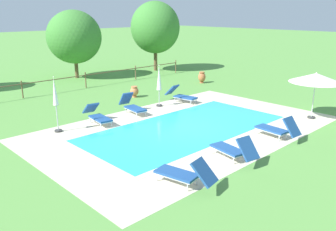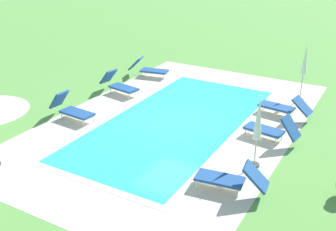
{
  "view_description": "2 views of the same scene",
  "coord_description": "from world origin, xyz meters",
  "px_view_note": "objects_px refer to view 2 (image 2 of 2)",
  "views": [
    {
      "loc": [
        -10.89,
        -10.16,
        5.01
      ],
      "look_at": [
        -0.64,
        0.5,
        0.6
      ],
      "focal_mm": 37.71,
      "sensor_mm": 36.0,
      "label": 1
    },
    {
      "loc": [
        12.19,
        6.63,
        6.36
      ],
      "look_at": [
        1.75,
        0.67,
        1.06
      ],
      "focal_mm": 44.23,
      "sensor_mm": 36.0,
      "label": 2
    }
  ],
  "objects_px": {
    "sun_lounger_south_near_corner": "(271,129)",
    "sun_lounger_south_mid": "(119,85)",
    "sun_lounger_north_mid": "(72,109)",
    "patio_umbrella_closed_row_west": "(304,65)",
    "sun_lounger_north_near_steps": "(284,107)",
    "patio_umbrella_closed_row_mid_west": "(258,123)",
    "sun_lounger_north_end": "(149,69)",
    "sun_lounger_north_far": "(230,179)"
  },
  "relations": [
    {
      "from": "sun_lounger_north_near_steps",
      "to": "patio_umbrella_closed_row_mid_west",
      "type": "distance_m",
      "value": 4.24
    },
    {
      "from": "sun_lounger_south_near_corner",
      "to": "sun_lounger_south_mid",
      "type": "relative_size",
      "value": 0.98
    },
    {
      "from": "sun_lounger_north_mid",
      "to": "patio_umbrella_closed_row_mid_west",
      "type": "height_order",
      "value": "patio_umbrella_closed_row_mid_west"
    },
    {
      "from": "sun_lounger_north_mid",
      "to": "patio_umbrella_closed_row_west",
      "type": "distance_m",
      "value": 9.28
    },
    {
      "from": "sun_lounger_north_far",
      "to": "sun_lounger_south_near_corner",
      "type": "distance_m",
      "value": 3.49
    },
    {
      "from": "sun_lounger_south_near_corner",
      "to": "sun_lounger_north_near_steps",
      "type": "bearing_deg",
      "value": -175.05
    },
    {
      "from": "sun_lounger_north_end",
      "to": "sun_lounger_south_near_corner",
      "type": "bearing_deg",
      "value": 62.6
    },
    {
      "from": "sun_lounger_north_end",
      "to": "patio_umbrella_closed_row_mid_west",
      "type": "relative_size",
      "value": 0.88
    },
    {
      "from": "sun_lounger_north_near_steps",
      "to": "sun_lounger_north_far",
      "type": "xyz_separation_m",
      "value": [
        5.68,
        0.12,
        0.01
      ]
    },
    {
      "from": "sun_lounger_south_mid",
      "to": "patio_umbrella_closed_row_west",
      "type": "height_order",
      "value": "patio_umbrella_closed_row_west"
    },
    {
      "from": "sun_lounger_north_far",
      "to": "sun_lounger_south_mid",
      "type": "bearing_deg",
      "value": -123.45
    },
    {
      "from": "patio_umbrella_closed_row_west",
      "to": "patio_umbrella_closed_row_mid_west",
      "type": "xyz_separation_m",
      "value": [
        5.98,
        0.1,
        -0.12
      ]
    },
    {
      "from": "sun_lounger_north_near_steps",
      "to": "sun_lounger_south_mid",
      "type": "height_order",
      "value": "sun_lounger_south_mid"
    },
    {
      "from": "sun_lounger_north_end",
      "to": "sun_lounger_north_far",
      "type": "bearing_deg",
      "value": 44.51
    },
    {
      "from": "sun_lounger_north_end",
      "to": "patio_umbrella_closed_row_mid_west",
      "type": "bearing_deg",
      "value": 52.17
    },
    {
      "from": "sun_lounger_south_near_corner",
      "to": "patio_umbrella_closed_row_mid_west",
      "type": "height_order",
      "value": "patio_umbrella_closed_row_mid_west"
    },
    {
      "from": "sun_lounger_north_far",
      "to": "patio_umbrella_closed_row_west",
      "type": "xyz_separation_m",
      "value": [
        -7.56,
        0.06,
        1.16
      ]
    },
    {
      "from": "sun_lounger_south_mid",
      "to": "patio_umbrella_closed_row_mid_west",
      "type": "bearing_deg",
      "value": 67.04
    },
    {
      "from": "sun_lounger_north_far",
      "to": "patio_umbrella_closed_row_west",
      "type": "distance_m",
      "value": 7.65
    },
    {
      "from": "sun_lounger_north_near_steps",
      "to": "sun_lounger_north_mid",
      "type": "bearing_deg",
      "value": -58.22
    },
    {
      "from": "sun_lounger_north_near_steps",
      "to": "sun_lounger_north_end",
      "type": "bearing_deg",
      "value": -102.18
    },
    {
      "from": "sun_lounger_north_far",
      "to": "sun_lounger_south_mid",
      "type": "relative_size",
      "value": 1.02
    },
    {
      "from": "sun_lounger_south_near_corner",
      "to": "sun_lounger_north_end",
      "type": "bearing_deg",
      "value": -117.4
    },
    {
      "from": "sun_lounger_south_near_corner",
      "to": "sun_lounger_south_mid",
      "type": "xyz_separation_m",
      "value": [
        -1.1,
        -7.01,
        -0.0
      ]
    },
    {
      "from": "sun_lounger_north_far",
      "to": "sun_lounger_south_mid",
      "type": "distance_m",
      "value": 8.32
    },
    {
      "from": "sun_lounger_south_near_corner",
      "to": "patio_umbrella_closed_row_west",
      "type": "xyz_separation_m",
      "value": [
        -4.08,
        -0.01,
        1.15
      ]
    },
    {
      "from": "sun_lounger_south_near_corner",
      "to": "patio_umbrella_closed_row_west",
      "type": "height_order",
      "value": "patio_umbrella_closed_row_west"
    },
    {
      "from": "sun_lounger_north_near_steps",
      "to": "sun_lounger_south_near_corner",
      "type": "height_order",
      "value": "sun_lounger_south_near_corner"
    },
    {
      "from": "sun_lounger_north_far",
      "to": "patio_umbrella_closed_row_west",
      "type": "height_order",
      "value": "patio_umbrella_closed_row_west"
    },
    {
      "from": "sun_lounger_north_end",
      "to": "patio_umbrella_closed_row_west",
      "type": "relative_size",
      "value": 0.83
    },
    {
      "from": "sun_lounger_north_near_steps",
      "to": "sun_lounger_south_mid",
      "type": "bearing_deg",
      "value": -80.85
    },
    {
      "from": "sun_lounger_north_end",
      "to": "sun_lounger_south_mid",
      "type": "bearing_deg",
      "value": 2.65
    },
    {
      "from": "sun_lounger_south_near_corner",
      "to": "patio_umbrella_closed_row_west",
      "type": "distance_m",
      "value": 4.24
    },
    {
      "from": "sun_lounger_north_far",
      "to": "sun_lounger_south_mid",
      "type": "xyz_separation_m",
      "value": [
        -4.59,
        -6.94,
        0.01
      ]
    },
    {
      "from": "patio_umbrella_closed_row_mid_west",
      "to": "sun_lounger_north_far",
      "type": "bearing_deg",
      "value": -5.6
    },
    {
      "from": "sun_lounger_south_near_corner",
      "to": "sun_lounger_north_mid",
      "type": "bearing_deg",
      "value": -74.04
    },
    {
      "from": "patio_umbrella_closed_row_mid_west",
      "to": "sun_lounger_north_end",
      "type": "bearing_deg",
      "value": -127.83
    },
    {
      "from": "sun_lounger_north_end",
      "to": "sun_lounger_south_near_corner",
      "type": "relative_size",
      "value": 1.05
    },
    {
      "from": "sun_lounger_north_far",
      "to": "sun_lounger_south_near_corner",
      "type": "bearing_deg",
      "value": 178.8
    },
    {
      "from": "sun_lounger_north_mid",
      "to": "sun_lounger_north_far",
      "type": "xyz_separation_m",
      "value": [
        1.5,
        6.87,
        -0.01
      ]
    },
    {
      "from": "sun_lounger_north_end",
      "to": "patio_umbrella_closed_row_west",
      "type": "distance_m",
      "value": 7.22
    },
    {
      "from": "sun_lounger_north_mid",
      "to": "patio_umbrella_closed_row_west",
      "type": "relative_size",
      "value": 0.78
    }
  ]
}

